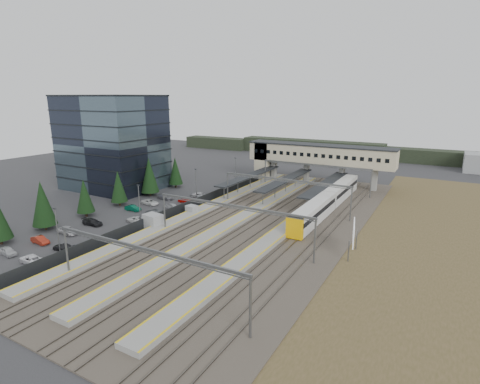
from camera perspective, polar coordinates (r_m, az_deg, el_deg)
The scene contains 16 objects.
ground at distance 74.62m, azimuth -6.13°, elevation -4.41°, with size 220.00×220.00×0.00m, color #2B2B2D.
office_building at distance 104.51m, azimuth -18.83°, elevation 7.17°, with size 24.30×18.30×24.30m.
conifer_row at distance 85.04m, azimuth -19.95°, elevation 0.53°, with size 4.42×49.82×9.50m.
car_park at distance 77.86m, azimuth -17.41°, elevation -3.73°, with size 10.65×44.91×1.25m.
lampposts at distance 79.05m, azimuth -10.43°, elevation -0.21°, with size 0.50×53.25×8.07m.
fence at distance 81.84m, azimuth -7.85°, elevation -2.02°, with size 0.08×90.00×2.00m.
relay_cabin_near at distance 71.48m, azimuth -13.11°, elevation -4.39°, with size 3.64×2.90×2.76m.
relay_cabin_far at distance 78.32m, azimuth -7.36°, elevation -2.76°, with size 2.44×2.14×2.00m.
rail_corridor at distance 73.95m, azimuth 2.06°, elevation -4.27°, with size 34.00×90.00×0.92m.
canopies at distance 93.23m, azimuth 7.01°, elevation 1.88°, with size 23.10×30.00×3.28m.
footbridge at distance 106.09m, azimuth 10.54°, elevation 5.47°, with size 40.40×6.40×11.20m.
gantries at distance 69.44m, azimuth 3.29°, elevation -0.61°, with size 28.40×62.28×7.17m.
train at distance 82.79m, azimuth 13.34°, elevation -1.28°, with size 2.97×41.24×3.73m.
billboard at distance 60.00m, azimuth 16.92°, elevation -6.11°, with size 1.48×6.07×5.29m.
scrub_east at distance 66.88m, azimuth 30.69°, elevation -8.68°, with size 34.00×120.00×0.06m.
treeline_far at distance 152.11m, azimuth 22.51°, elevation 5.36°, with size 170.00×19.00×7.00m.
Camera 1 is at (41.29, -57.36, 23.93)m, focal length 28.00 mm.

